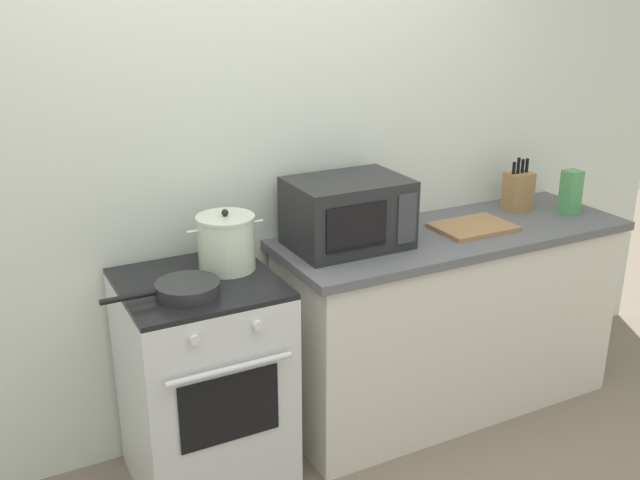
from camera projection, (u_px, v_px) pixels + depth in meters
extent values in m
cube|color=silver|center=(305.00, 160.00, 3.30)|extent=(4.40, 0.10, 2.50)
cube|color=beige|center=(448.00, 324.00, 3.54)|extent=(1.64, 0.56, 0.88)
cube|color=#59595E|center=(454.00, 235.00, 3.38)|extent=(1.70, 0.60, 0.04)
cube|color=silver|center=(204.00, 386.00, 2.98)|extent=(0.60, 0.60, 0.90)
cube|color=black|center=(198.00, 283.00, 2.82)|extent=(0.60, 0.60, 0.02)
cube|color=black|center=(230.00, 409.00, 2.70)|extent=(0.39, 0.01, 0.28)
cylinder|color=silver|center=(230.00, 369.00, 2.62)|extent=(0.48, 0.02, 0.02)
cylinder|color=silver|center=(194.00, 340.00, 2.53)|extent=(0.04, 0.02, 0.04)
cylinder|color=silver|center=(258.00, 325.00, 2.64)|extent=(0.04, 0.02, 0.04)
cylinder|color=beige|center=(226.00, 244.00, 2.90)|extent=(0.23, 0.23, 0.21)
cylinder|color=beige|center=(225.00, 217.00, 2.86)|extent=(0.23, 0.23, 0.01)
sphere|color=black|center=(225.00, 213.00, 2.86)|extent=(0.03, 0.03, 0.03)
cylinder|color=beige|center=(193.00, 232.00, 2.82)|extent=(0.05, 0.01, 0.01)
cylinder|color=beige|center=(257.00, 222.00, 2.94)|extent=(0.05, 0.01, 0.01)
cylinder|color=#28282B|center=(188.00, 288.00, 2.69)|extent=(0.24, 0.24, 0.05)
cylinder|color=black|center=(128.00, 297.00, 2.59)|extent=(0.20, 0.02, 0.02)
cube|color=#232326|center=(347.00, 213.00, 3.14)|extent=(0.50, 0.36, 0.30)
cube|color=black|center=(357.00, 227.00, 2.96)|extent=(0.28, 0.01, 0.19)
cube|color=#38383D|center=(407.00, 218.00, 3.07)|extent=(0.09, 0.01, 0.22)
cube|color=#997047|center=(473.00, 227.00, 3.40)|extent=(0.36, 0.26, 0.02)
cube|color=#997047|center=(518.00, 191.00, 3.65)|extent=(0.13, 0.10, 0.19)
cylinder|color=black|center=(514.00, 168.00, 3.59)|extent=(0.02, 0.02, 0.06)
cylinder|color=black|center=(518.00, 166.00, 3.60)|extent=(0.02, 0.02, 0.08)
cylinder|color=black|center=(523.00, 166.00, 3.61)|extent=(0.02, 0.02, 0.07)
cylinder|color=black|center=(527.00, 165.00, 3.63)|extent=(0.02, 0.02, 0.07)
cube|color=#4C9356|center=(571.00, 192.00, 3.59)|extent=(0.08, 0.08, 0.22)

